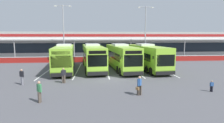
{
  "coord_description": "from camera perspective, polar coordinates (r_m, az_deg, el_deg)",
  "views": [
    {
      "loc": [
        -1.52,
        -21.11,
        4.89
      ],
      "look_at": [
        0.59,
        3.0,
        1.6
      ],
      "focal_mm": 29.58,
      "sensor_mm": 36.0,
      "label": 1
    }
  ],
  "objects": [
    {
      "name": "ground_plane",
      "position": [
        21.72,
        -0.87,
        -5.27
      ],
      "size": [
        200.0,
        200.0,
        0.0
      ],
      "primitive_type": "plane",
      "color": "#4C4C51"
    },
    {
      "name": "terminal_building",
      "position": [
        48.08,
        -3.21,
        5.49
      ],
      "size": [
        70.0,
        13.0,
        6.0
      ],
      "color": "silver",
      "rests_on": "ground"
    },
    {
      "name": "red_barrier_wall",
      "position": [
        35.9,
        -2.54,
        0.8
      ],
      "size": [
        60.0,
        0.4,
        1.1
      ],
      "color": "maroon",
      "rests_on": "ground"
    },
    {
      "name": "coach_bus_leftmost",
      "position": [
        27.7,
        -14.48,
        1.06
      ],
      "size": [
        3.98,
        12.35,
        3.78
      ],
      "color": "#8CC633",
      "rests_on": "ground"
    },
    {
      "name": "coach_bus_left_centre",
      "position": [
        27.69,
        -5.89,
        1.26
      ],
      "size": [
        3.98,
        12.35,
        3.78
      ],
      "color": "#8CC633",
      "rests_on": "ground"
    },
    {
      "name": "coach_bus_centre",
      "position": [
        27.57,
        2.86,
        1.27
      ],
      "size": [
        3.98,
        12.35,
        3.78
      ],
      "color": "#8CC633",
      "rests_on": "ground"
    },
    {
      "name": "coach_bus_right_centre",
      "position": [
        28.3,
        10.7,
        1.31
      ],
      "size": [
        3.98,
        12.35,
        3.78
      ],
      "color": "#8CC633",
      "rests_on": "ground"
    },
    {
      "name": "bay_stripe_far_west",
      "position": [
        28.39,
        -18.97,
        -2.59
      ],
      "size": [
        0.14,
        13.0,
        0.01
      ],
      "primitive_type": "cube",
      "color": "silver",
      "rests_on": "ground"
    },
    {
      "name": "bay_stripe_west",
      "position": [
        27.67,
        -10.5,
        -2.56
      ],
      "size": [
        0.14,
        13.0,
        0.01
      ],
      "primitive_type": "cube",
      "color": "silver",
      "rests_on": "ground"
    },
    {
      "name": "bay_stripe_mid_west",
      "position": [
        27.59,
        -1.77,
        -2.46
      ],
      "size": [
        0.14,
        13.0,
        0.01
      ],
      "primitive_type": "cube",
      "color": "silver",
      "rests_on": "ground"
    },
    {
      "name": "bay_stripe_centre",
      "position": [
        28.13,
        6.81,
        -2.32
      ],
      "size": [
        0.14,
        13.0,
        0.01
      ],
      "primitive_type": "cube",
      "color": "silver",
      "rests_on": "ground"
    },
    {
      "name": "bay_stripe_mid_east",
      "position": [
        29.28,
        14.89,
        -2.13
      ],
      "size": [
        0.14,
        13.0,
        0.01
      ],
      "primitive_type": "cube",
      "color": "silver",
      "rests_on": "ground"
    },
    {
      "name": "pedestrian_with_handbag",
      "position": [
        15.64,
        8.43,
        -7.28
      ],
      "size": [
        0.57,
        0.57,
        1.62
      ],
      "color": "#4C4238",
      "rests_on": "ground"
    },
    {
      "name": "pedestrian_in_dark_coat",
      "position": [
        20.89,
        -26.11,
        -4.14
      ],
      "size": [
        0.51,
        0.41,
        1.62
      ],
      "color": "slate",
      "rests_on": "ground"
    },
    {
      "name": "pedestrian_child",
      "position": [
        18.76,
        28.43,
        -6.61
      ],
      "size": [
        0.33,
        0.21,
        1.0
      ],
      "color": "black",
      "rests_on": "ground"
    },
    {
      "name": "pedestrian_near_bin",
      "position": [
        20.08,
        -14.76,
        -4.05
      ],
      "size": [
        0.51,
        0.36,
        1.62
      ],
      "color": "#4C4238",
      "rests_on": "ground"
    },
    {
      "name": "pedestrian_approaching_bus",
      "position": [
        14.88,
        -21.56,
        -8.47
      ],
      "size": [
        0.44,
        0.45,
        1.62
      ],
      "color": "#4C4238",
      "rests_on": "ground"
    },
    {
      "name": "lamp_post_west",
      "position": [
        38.21,
        -14.74,
        9.59
      ],
      "size": [
        3.24,
        0.28,
        11.0
      ],
      "color": "#9E9EA3",
      "rests_on": "ground"
    },
    {
      "name": "lamp_post_centre",
      "position": [
        39.33,
        10.28,
        9.66
      ],
      "size": [
        3.24,
        0.28,
        11.0
      ],
      "color": "#9E9EA3",
      "rests_on": "ground"
    }
  ]
}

